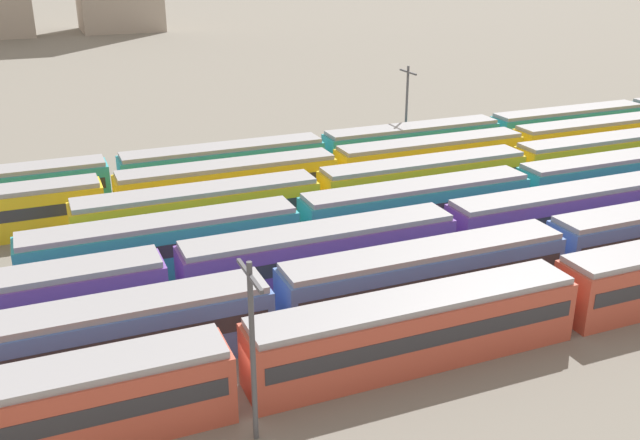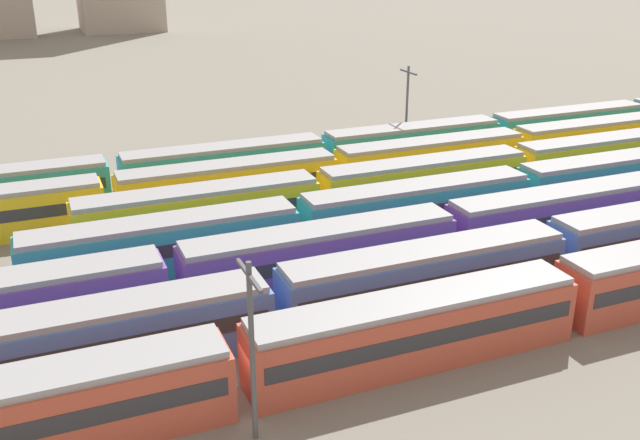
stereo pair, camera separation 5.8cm
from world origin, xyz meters
TOP-DOWN VIEW (x-y plane):
  - ground_plane at (0.00, 15.60)m, footprint 600.00×600.00m
  - train_track_0 at (18.78, 0.00)m, footprint 74.70×3.06m
  - train_track_2 at (17.82, 10.40)m, footprint 74.70×3.06m
  - train_track_5 at (35.05, 26.00)m, footprint 112.50×3.06m
  - train_track_6 at (36.08, 31.20)m, footprint 112.50×3.06m
  - catenary_pole_0 at (-0.16, -2.77)m, footprint 0.24×3.20m
  - catenary_pole_1 at (27.41, 34.04)m, footprint 0.24×3.20m

SIDE VIEW (x-z plane):
  - ground_plane at x=0.00m, z-range 0.00..0.00m
  - train_track_0 at x=18.78m, z-range 0.03..3.78m
  - train_track_2 at x=17.82m, z-range 0.03..3.78m
  - train_track_5 at x=35.05m, z-range 0.03..3.78m
  - train_track_6 at x=36.08m, z-range 0.03..3.78m
  - catenary_pole_0 at x=-0.16m, z-range 0.52..9.10m
  - catenary_pole_1 at x=27.41m, z-range 0.53..9.47m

